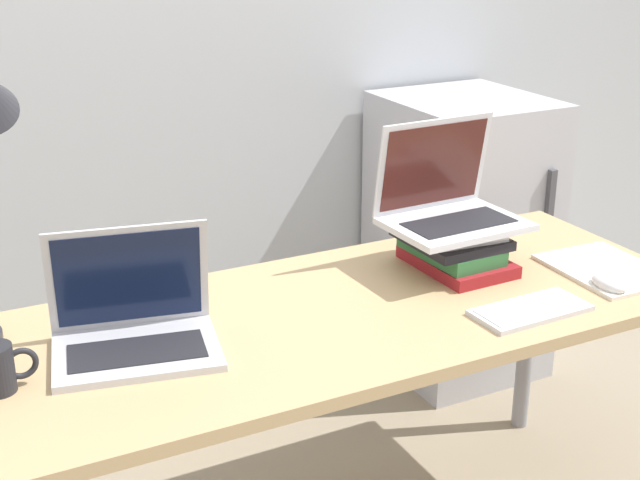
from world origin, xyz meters
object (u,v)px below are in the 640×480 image
at_px(laptop_on_books, 448,204).
at_px(wireless_keyboard, 531,310).
at_px(mouse, 609,284).
at_px(book_stack, 453,247).
at_px(notepad, 606,269).
at_px(mini_fridge, 460,236).
at_px(laptop_left, 134,326).

xyz_separation_m(laptop_on_books, wireless_keyboard, (0.01, -0.33, -0.16)).
bearing_deg(wireless_keyboard, mouse, 2.76).
xyz_separation_m(book_stack, mouse, (0.25, -0.30, -0.04)).
xyz_separation_m(wireless_keyboard, notepad, (0.33, 0.11, -0.00)).
height_order(mouse, mini_fridge, mini_fridge).
distance_m(laptop_left, book_stack, 0.85).
distance_m(laptop_on_books, mouse, 0.44).
bearing_deg(notepad, mouse, -131.44).
relative_size(laptop_on_books, wireless_keyboard, 1.23).
relative_size(laptop_left, laptop_on_books, 1.11).
distance_m(book_stack, mouse, 0.39).
bearing_deg(laptop_on_books, mini_fridge, 50.96).
bearing_deg(laptop_left, wireless_keyboard, -15.89).
bearing_deg(notepad, mini_fridge, 79.03).
distance_m(laptop_on_books, wireless_keyboard, 0.37).
bearing_deg(wireless_keyboard, laptop_left, 164.11).
relative_size(mouse, notepad, 0.32).
height_order(laptop_on_books, mouse, laptop_on_books).
height_order(laptop_left, wireless_keyboard, laptop_left).
bearing_deg(mouse, wireless_keyboard, -177.24).
xyz_separation_m(notepad, mini_fridge, (0.16, 0.85, -0.22)).
relative_size(book_stack, notepad, 0.91).
xyz_separation_m(laptop_on_books, mini_fridge, (0.51, 0.62, -0.38)).
relative_size(laptop_on_books, mouse, 3.39).
distance_m(laptop_left, mini_fridge, 1.55).
distance_m(wireless_keyboard, mouse, 0.25).
bearing_deg(mouse, laptop_on_books, 129.09).
height_order(mouse, notepad, mouse).
bearing_deg(laptop_left, mini_fridge, 27.78).
relative_size(book_stack, mini_fridge, 0.29).
height_order(laptop_on_books, mini_fridge, laptop_on_books).
xyz_separation_m(laptop_left, notepad, (1.19, -0.14, -0.05)).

